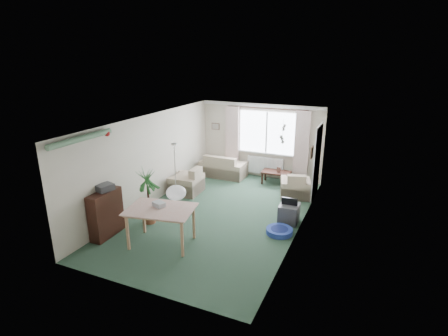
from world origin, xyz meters
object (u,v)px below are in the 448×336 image
at_px(coffee_table, 276,178).
at_px(bookshelf, 106,214).
at_px(houseplant, 148,196).
at_px(armchair_left, 186,180).
at_px(tv_cube, 289,213).
at_px(pet_bed, 279,231).
at_px(sofa, 223,165).
at_px(dining_table, 162,227).
at_px(armchair_corner, 296,184).

distance_m(coffee_table, bookshelf, 5.36).
bearing_deg(coffee_table, houseplant, -118.26).
height_order(armchair_left, coffee_table, armchair_left).
height_order(bookshelf, tv_cube, bookshelf).
bearing_deg(pet_bed, sofa, 131.61).
distance_m(coffee_table, pet_bed, 3.24).
bearing_deg(bookshelf, dining_table, 6.08).
bearing_deg(dining_table, tv_cube, 43.30).
height_order(bookshelf, pet_bed, bookshelf).
relative_size(coffee_table, bookshelf, 0.86).
distance_m(houseplant, dining_table, 1.14).
height_order(coffee_table, houseplant, houseplant).
bearing_deg(sofa, coffee_table, -179.31).
bearing_deg(pet_bed, armchair_corner, 94.32).
height_order(sofa, armchair_left, armchair_left).
xyz_separation_m(bookshelf, tv_cube, (3.54, 2.27, -0.29)).
relative_size(sofa, bookshelf, 1.42).
height_order(armchair_corner, tv_cube, armchair_corner).
relative_size(armchair_corner, pet_bed, 1.36).
relative_size(sofa, houseplant, 1.08).
relative_size(armchair_corner, coffee_table, 0.91).
height_order(armchair_left, pet_bed, armchair_left).
distance_m(coffee_table, dining_table, 4.70).
bearing_deg(bookshelf, coffee_table, 60.13).
xyz_separation_m(bookshelf, dining_table, (1.32, 0.18, -0.12)).
xyz_separation_m(armchair_corner, armchair_left, (-2.98, -0.99, 0.02)).
bearing_deg(sofa, pet_bed, 132.30).
xyz_separation_m(bookshelf, houseplant, (0.49, 0.90, 0.16)).
relative_size(houseplant, tv_cube, 2.74).
bearing_deg(tv_cube, pet_bed, -96.04).
bearing_deg(tv_cube, dining_table, -138.36).
xyz_separation_m(coffee_table, bookshelf, (-2.54, -4.71, 0.32)).
bearing_deg(pet_bed, coffee_table, 107.04).
relative_size(armchair_corner, dining_table, 0.64).
distance_m(sofa, tv_cube, 3.72).
bearing_deg(armchair_left, houseplant, 1.32).
bearing_deg(armchair_corner, houseplant, 31.10).
relative_size(armchair_left, coffee_table, 0.97).
distance_m(armchair_left, tv_cube, 3.27).
height_order(dining_table, tv_cube, dining_table).
bearing_deg(houseplant, armchair_left, 94.25).
bearing_deg(houseplant, coffee_table, 61.74).
relative_size(armchair_left, pet_bed, 1.45).
bearing_deg(bookshelf, armchair_left, 81.89).
xyz_separation_m(armchair_corner, dining_table, (-1.99, -3.76, 0.04)).
bearing_deg(houseplant, bookshelf, -118.72).
distance_m(armchair_corner, armchair_left, 3.14).
xyz_separation_m(houseplant, tv_cube, (3.05, 1.37, -0.46)).
bearing_deg(coffee_table, bookshelf, -118.34).
bearing_deg(armchair_left, bookshelf, -9.52).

